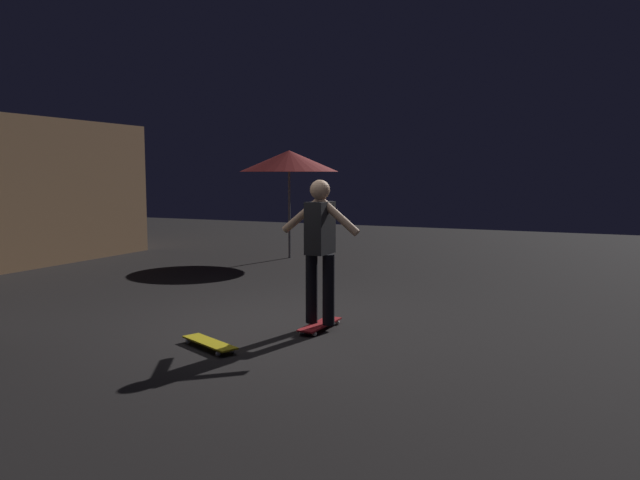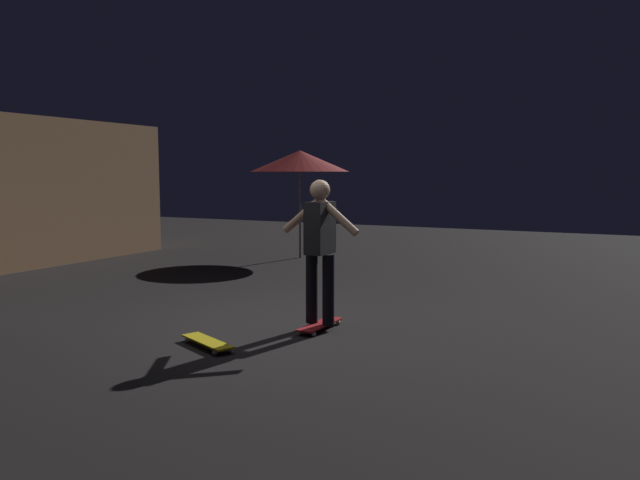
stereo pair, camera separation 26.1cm
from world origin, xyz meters
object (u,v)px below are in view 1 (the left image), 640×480
Objects in this scene: patio_umbrella at (289,161)px; skateboard_spare at (209,343)px; skateboard_ridden at (320,325)px; skater at (320,241)px.

patio_umbrella is 2.90× the size of skateboard_spare.
skateboard_ridden is 0.98m from skater.
patio_umbrella is 6.51m from skateboard_ridden.
skateboard_ridden is 1.39m from skateboard_spare.
skater reaches higher than skateboard_spare.
skateboard_ridden is at bearing 0.00° from skater.
skater is (-0.00, 0.00, 0.98)m from skateboard_ridden.
skateboard_spare is (-6.51, -2.41, -2.02)m from patio_umbrella.
skateboard_ridden is 0.99× the size of skateboard_spare.
skateboard_ridden is 0.47× the size of skater.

